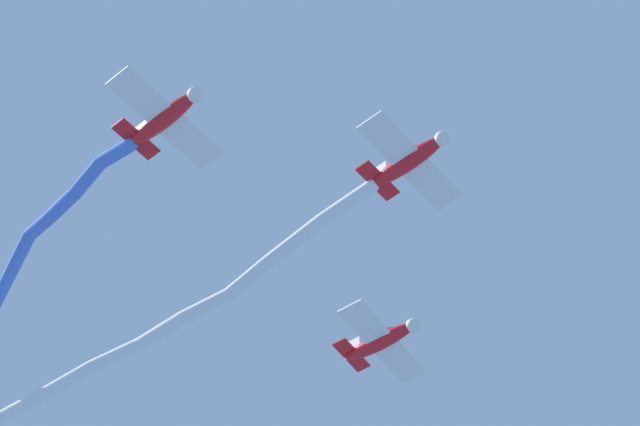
% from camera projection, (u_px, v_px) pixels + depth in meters
% --- Properties ---
extents(airplane_lead, '(4.73, 5.59, 1.49)m').
position_uv_depth(airplane_lead, '(409.00, 161.00, 58.74)').
color(airplane_lead, red).
extents(smoke_trail_lead, '(20.92, 17.32, 1.65)m').
position_uv_depth(smoke_trail_lead, '(154.00, 328.00, 63.89)').
color(smoke_trail_lead, white).
extents(airplane_left_wing, '(4.87, 5.35, 1.49)m').
position_uv_depth(airplane_left_wing, '(382.00, 341.00, 65.37)').
color(airplane_left_wing, red).
extents(airplane_right_wing, '(4.72, 5.61, 1.49)m').
position_uv_depth(airplane_right_wing, '(165.00, 118.00, 57.71)').
color(airplane_right_wing, red).
extents(smoke_trail_right_wing, '(18.57, 6.52, 3.82)m').
position_uv_depth(smoke_trail_right_wing, '(31.00, 254.00, 64.36)').
color(smoke_trail_right_wing, '#4C75DB').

